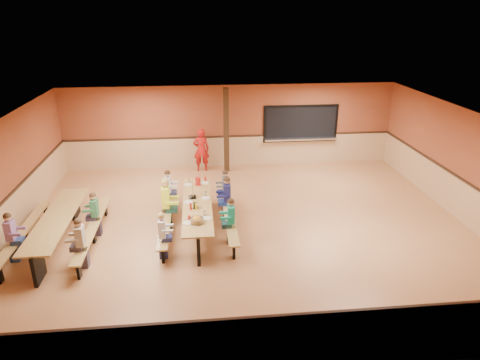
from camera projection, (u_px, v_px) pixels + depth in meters
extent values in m
plane|color=#9F643C|center=(246.00, 228.00, 11.53)|extent=(12.00, 12.00, 0.00)
cube|color=brown|center=(231.00, 126.00, 15.59)|extent=(12.00, 0.04, 3.00)
cube|color=brown|center=(286.00, 297.00, 6.35)|extent=(12.00, 0.04, 3.00)
cube|color=brown|center=(2.00, 185.00, 10.40)|extent=(0.04, 10.00, 3.00)
cube|color=brown|center=(467.00, 168.00, 11.54)|extent=(0.04, 10.00, 3.00)
cube|color=white|center=(247.00, 119.00, 10.41)|extent=(12.00, 10.00, 0.04)
cube|color=black|center=(301.00, 123.00, 15.79)|extent=(2.60, 0.06, 1.20)
cube|color=silver|center=(300.00, 139.00, 15.92)|extent=(2.70, 0.28, 0.06)
cube|color=black|center=(226.00, 131.00, 15.01)|extent=(0.18, 0.18, 3.00)
cube|color=#A98243|center=(197.00, 204.00, 11.22)|extent=(0.75, 3.60, 0.04)
cube|color=black|center=(198.00, 247.00, 9.93)|extent=(0.08, 0.60, 0.70)
cube|color=black|center=(197.00, 193.00, 12.79)|extent=(0.08, 0.60, 0.70)
cube|color=#A98243|center=(166.00, 215.00, 11.25)|extent=(0.26, 3.60, 0.04)
cube|color=black|center=(167.00, 223.00, 11.33)|extent=(0.06, 0.18, 0.41)
cube|color=#A98243|center=(229.00, 212.00, 11.41)|extent=(0.26, 3.60, 0.04)
cube|color=black|center=(229.00, 220.00, 11.49)|extent=(0.06, 0.18, 0.41)
cube|color=#A98243|center=(57.00, 218.00, 10.47)|extent=(0.75, 3.60, 0.04)
cube|color=black|center=(38.00, 266.00, 9.17)|extent=(0.08, 0.60, 0.70)
cube|color=black|center=(75.00, 205.00, 12.04)|extent=(0.08, 0.60, 0.70)
cube|color=#A98243|center=(24.00, 230.00, 10.50)|extent=(0.26, 3.60, 0.04)
cube|color=black|center=(26.00, 238.00, 10.58)|extent=(0.06, 0.18, 0.41)
cube|color=#A98243|center=(93.00, 227.00, 10.65)|extent=(0.26, 3.60, 0.04)
cube|color=black|center=(94.00, 235.00, 10.74)|extent=(0.06, 0.18, 0.41)
imported|color=#A91413|center=(201.00, 150.00, 15.33)|extent=(0.59, 0.40, 1.57)
cylinder|color=red|center=(198.00, 181.00, 12.35)|extent=(0.16, 0.16, 0.22)
cube|color=black|center=(195.00, 206.00, 10.94)|extent=(0.10, 0.14, 0.13)
cylinder|color=yellow|center=(196.00, 206.00, 10.85)|extent=(0.06, 0.06, 0.17)
cylinder|color=#B2140F|center=(191.00, 206.00, 10.85)|extent=(0.06, 0.06, 0.17)
cube|color=black|center=(193.00, 197.00, 11.53)|extent=(0.16, 0.16, 0.06)
cube|color=#A98243|center=(193.00, 187.00, 11.42)|extent=(0.02, 0.09, 0.50)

